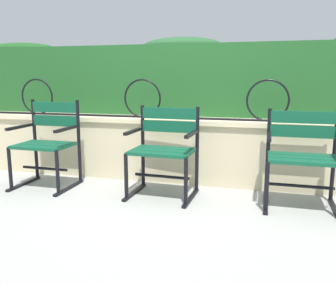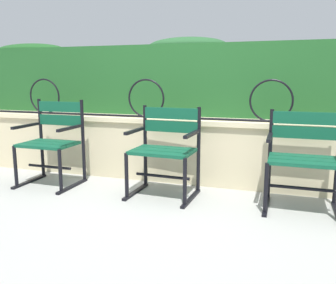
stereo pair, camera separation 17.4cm
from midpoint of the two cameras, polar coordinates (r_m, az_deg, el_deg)
ground_plane at (r=3.32m, az=1.18°, el=-9.58°), size 60.00×60.00×0.00m
stone_wall at (r=3.92m, az=4.43°, el=-1.19°), size 7.65×0.41×0.69m
iron_arch_fence at (r=3.89m, az=-1.03°, el=6.38°), size 7.11×0.02×0.42m
hedge_row at (r=4.31m, az=6.02°, el=10.13°), size 7.50×0.61×0.92m
park_chair_left at (r=3.95m, az=-16.68°, el=0.27°), size 0.58×0.52×0.89m
park_chair_centre at (r=3.43m, az=1.03°, el=-0.91°), size 0.63×0.54×0.85m
park_chair_right at (r=3.31m, az=22.20°, el=-2.11°), size 0.61×0.52×0.84m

